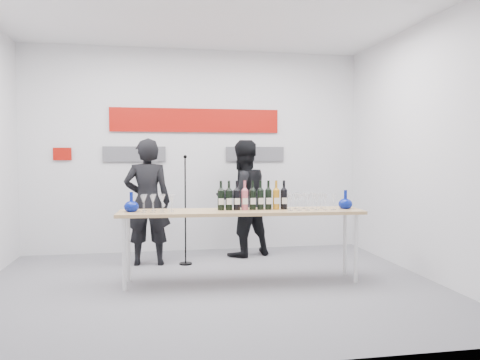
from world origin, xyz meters
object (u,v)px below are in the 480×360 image
object	(u,v)px
presenter_left	(147,202)
presenter_right	(243,198)
mic_stand	(185,231)
tasting_table	(242,216)

from	to	relation	value
presenter_left	presenter_right	world-z (taller)	presenter_left
presenter_left	presenter_right	size ratio (longest dim) A/B	1.00
presenter_right	mic_stand	distance (m)	1.00
tasting_table	presenter_right	distance (m)	1.40
presenter_left	presenter_right	distance (m)	1.36
presenter_left	mic_stand	size ratio (longest dim) A/B	1.15
presenter_left	mic_stand	xyz separation A→B (m)	(0.49, -0.08, -0.39)
presenter_left	presenter_right	bearing A→B (deg)	-163.07
presenter_right	mic_stand	xyz separation A→B (m)	(-0.83, -0.40, -0.39)
presenter_right	mic_stand	bearing A→B (deg)	4.49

